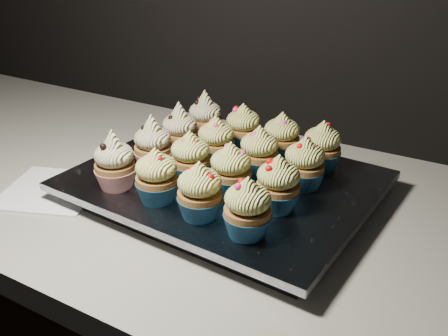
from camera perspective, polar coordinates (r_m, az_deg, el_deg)
name	(u,v)px	position (r m, az deg, el deg)	size (l,w,h in m)	color
worktop	(199,198)	(0.85, -2.82, -3.40)	(2.44, 0.64, 0.04)	beige
napkin	(52,190)	(0.87, -19.05, -2.40)	(0.15, 0.15, 0.00)	white
baking_tray	(224,190)	(0.81, 0.00, -2.48)	(0.42, 0.32, 0.02)	black
foil_lining	(224,180)	(0.80, 0.00, -1.41)	(0.46, 0.36, 0.01)	silver
cupcake_0	(115,163)	(0.77, -12.39, 0.57)	(0.06, 0.06, 0.10)	#A61A17
cupcake_1	(157,177)	(0.72, -7.70, -1.03)	(0.06, 0.06, 0.08)	navy
cupcake_2	(200,192)	(0.68, -2.77, -2.80)	(0.06, 0.06, 0.08)	navy
cupcake_3	(248,209)	(0.64, 2.71, -4.71)	(0.06, 0.06, 0.08)	navy
cupcake_4	(153,146)	(0.82, -8.13, 2.55)	(0.06, 0.06, 0.10)	#A61A17
cupcake_5	(190,158)	(0.77, -3.85, 1.10)	(0.06, 0.06, 0.08)	navy
cupcake_6	(231,171)	(0.73, 0.78, -0.32)	(0.06, 0.06, 0.08)	navy
cupcake_7	(278,185)	(0.70, 6.19, -1.92)	(0.06, 0.06, 0.08)	navy
cupcake_8	(180,131)	(0.87, -5.07, 4.20)	(0.06, 0.06, 0.10)	#A61A17
cupcake_9	(216,142)	(0.83, -0.91, 3.01)	(0.06, 0.06, 0.08)	navy
cupcake_10	(259,153)	(0.79, 4.03, 1.74)	(0.06, 0.06, 0.08)	navy
cupcake_11	(304,164)	(0.76, 9.16, 0.41)	(0.06, 0.06, 0.08)	navy
cupcake_12	(205,118)	(0.93, -2.16, 5.73)	(0.06, 0.06, 0.10)	#A61A17
cupcake_13	(243,128)	(0.89, 2.20, 4.56)	(0.06, 0.06, 0.08)	navy
cupcake_14	(281,138)	(0.85, 6.59, 3.45)	(0.06, 0.06, 0.08)	navy
cupcake_15	(322,147)	(0.83, 11.12, 2.34)	(0.06, 0.06, 0.08)	navy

